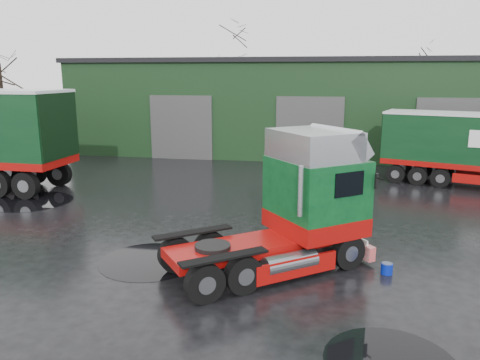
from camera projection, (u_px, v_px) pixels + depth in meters
name	position (u px, v px, depth m)	size (l,w,h in m)	color
ground	(228.00, 238.00, 15.45)	(100.00, 100.00, 0.00)	black
warehouse	(313.00, 105.00, 33.56)	(32.40, 12.40, 6.30)	black
hero_tractor	(263.00, 203.00, 12.52)	(2.62, 6.17, 3.84)	#0A431C
wash_bucket	(387.00, 269.00, 12.66)	(0.32, 0.32, 0.30)	#071A9B
tree_left	(1.00, 91.00, 29.08)	(4.40, 4.40, 8.50)	black
tree_back_a	(232.00, 80.00, 44.23)	(4.40, 4.40, 9.50)	black
tree_back_b	(408.00, 92.00, 41.56)	(4.40, 4.40, 7.50)	black
puddle_0	(150.00, 261.00, 13.55)	(2.93, 2.93, 0.01)	black
puddle_1	(347.00, 203.00, 19.60)	(1.74, 1.74, 0.01)	black
puddle_2	(32.00, 201.00, 19.90)	(3.37, 3.37, 0.01)	black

